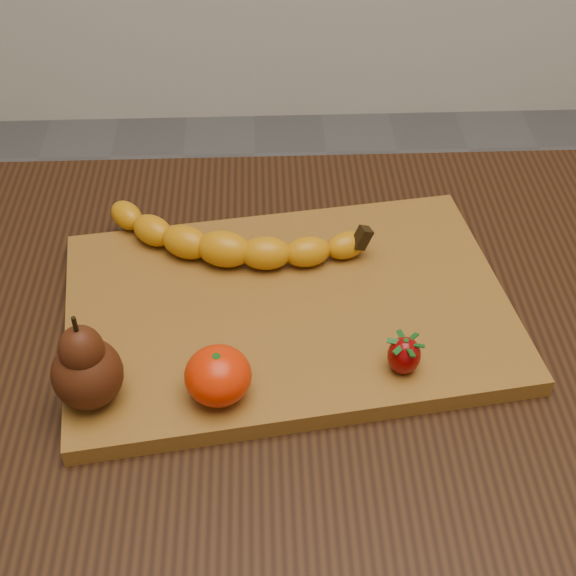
{
  "coord_description": "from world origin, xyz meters",
  "views": [
    {
      "loc": [
        0.02,
        -0.55,
        1.35
      ],
      "look_at": [
        0.04,
        0.05,
        0.8
      ],
      "focal_mm": 50.0,
      "sensor_mm": 36.0,
      "label": 1
    }
  ],
  "objects_px": {
    "cutting_board": "(288,309)",
    "mandarin": "(218,376)",
    "pear": "(84,360)",
    "table": "(249,413)"
  },
  "relations": [
    {
      "from": "cutting_board",
      "to": "mandarin",
      "type": "bearing_deg",
      "value": -127.35
    },
    {
      "from": "mandarin",
      "to": "pear",
      "type": "bearing_deg",
      "value": 179.26
    },
    {
      "from": "pear",
      "to": "mandarin",
      "type": "height_order",
      "value": "pear"
    },
    {
      "from": "table",
      "to": "pear",
      "type": "bearing_deg",
      "value": -153.11
    },
    {
      "from": "table",
      "to": "pear",
      "type": "relative_size",
      "value": 10.05
    },
    {
      "from": "table",
      "to": "mandarin",
      "type": "distance_m",
      "value": 0.16
    },
    {
      "from": "cutting_board",
      "to": "mandarin",
      "type": "xyz_separation_m",
      "value": [
        -0.07,
        -0.12,
        0.04
      ]
    },
    {
      "from": "table",
      "to": "pear",
      "type": "distance_m",
      "value": 0.23
    },
    {
      "from": "table",
      "to": "mandarin",
      "type": "xyz_separation_m",
      "value": [
        -0.02,
        -0.07,
        0.14
      ]
    },
    {
      "from": "pear",
      "to": "mandarin",
      "type": "bearing_deg",
      "value": -0.74
    }
  ]
}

